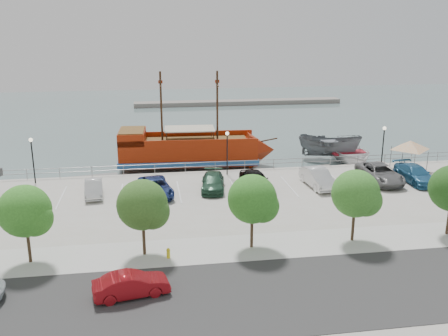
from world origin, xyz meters
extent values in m
plane|color=#536665|center=(0.00, 0.00, -1.00)|extent=(160.00, 160.00, 0.00)
cube|color=#323232|center=(0.00, -16.00, 0.01)|extent=(100.00, 8.00, 0.04)
cube|color=#BCBBB8|center=(0.00, -10.00, 0.01)|extent=(100.00, 4.00, 0.05)
cylinder|color=gray|center=(0.00, 7.80, 0.95)|extent=(50.00, 0.06, 0.06)
cylinder|color=gray|center=(0.00, 7.80, 0.55)|extent=(50.00, 0.06, 0.06)
cube|color=gray|center=(10.00, 55.00, -0.60)|extent=(40.00, 3.00, 0.80)
cube|color=#952107|center=(-3.25, 13.06, 0.74)|extent=(14.87, 5.35, 2.38)
cube|color=#25579A|center=(-3.25, 13.06, -0.04)|extent=(15.16, 5.64, 0.55)
cone|color=#952107|center=(4.79, 12.63, 0.74)|extent=(3.16, 4.54, 4.39)
cube|color=#952107|center=(-9.20, 13.38, 2.57)|extent=(2.99, 4.72, 1.28)
cube|color=brown|center=(-9.20, 13.38, 3.26)|extent=(2.78, 4.34, 0.11)
cube|color=brown|center=(-2.80, 13.04, 1.98)|extent=(12.10, 4.66, 0.14)
cube|color=#952107|center=(-3.14, 15.26, 2.25)|extent=(14.64, 0.96, 0.64)
cube|color=#952107|center=(-3.37, 10.87, 2.25)|extent=(14.64, 0.96, 0.64)
cylinder|color=#382111|center=(-0.05, 12.89, 5.68)|extent=(0.23, 0.23, 7.51)
cylinder|color=#382111|center=(-6.00, 13.21, 5.68)|extent=(0.23, 0.23, 7.51)
cylinder|color=#382111|center=(-0.05, 12.89, 7.97)|extent=(0.27, 2.75, 0.13)
cylinder|color=#382111|center=(-6.00, 13.21, 7.97)|extent=(0.27, 2.75, 0.13)
cube|color=beige|center=(-3.07, 13.05, 3.30)|extent=(5.49, 3.76, 0.11)
cylinder|color=#382111|center=(5.43, 12.60, 1.84)|extent=(2.28, 0.27, 0.54)
imported|color=slate|center=(13.03, 13.57, 0.38)|extent=(7.59, 5.71, 2.77)
imported|color=white|center=(15.03, 12.44, -0.17)|extent=(5.89, 8.14, 1.66)
cube|color=slate|center=(-14.20, 9.20, -0.80)|extent=(7.41, 3.34, 0.41)
cube|color=#67635C|center=(8.89, 9.20, -0.82)|extent=(6.57, 2.77, 0.36)
cube|color=gray|center=(14.74, 9.20, -0.79)|extent=(7.66, 3.33, 0.42)
cylinder|color=slate|center=(17.01, 6.59, 1.10)|extent=(0.07, 0.07, 2.20)
cylinder|color=slate|center=(19.60, 6.43, 1.10)|extent=(0.07, 0.07, 2.20)
cylinder|color=slate|center=(16.85, 4.00, 1.10)|extent=(0.07, 0.07, 2.20)
cylinder|color=slate|center=(19.44, 3.84, 1.10)|extent=(0.07, 0.07, 2.20)
pyramid|color=silver|center=(18.23, 5.22, 3.04)|extent=(4.44, 4.44, 0.90)
imported|color=maroon|center=(-8.69, -15.00, 0.68)|extent=(4.30, 2.18, 1.35)
cylinder|color=yellow|center=(-6.51, -10.80, 0.28)|extent=(0.23, 0.23, 0.57)
sphere|color=yellow|center=(-6.51, -10.80, 0.59)|extent=(0.25, 0.25, 0.25)
cylinder|color=black|center=(-18.00, 6.50, 2.00)|extent=(0.12, 0.12, 4.00)
sphere|color=#FFF2CC|center=(-18.00, 6.50, 4.10)|extent=(0.36, 0.36, 0.36)
cylinder|color=black|center=(0.00, 6.50, 2.00)|extent=(0.12, 0.12, 4.00)
sphere|color=#FFF2CC|center=(0.00, 6.50, 4.10)|extent=(0.36, 0.36, 0.36)
cylinder|color=black|center=(16.00, 6.50, 2.00)|extent=(0.12, 0.12, 4.00)
sphere|color=#FFF2CC|center=(16.00, 6.50, 4.10)|extent=(0.36, 0.36, 0.36)
cylinder|color=#473321|center=(-15.00, -10.00, 1.10)|extent=(0.20, 0.20, 2.20)
sphere|color=#317222|center=(-15.00, -10.00, 3.40)|extent=(3.20, 3.20, 3.20)
sphere|color=#317222|center=(-14.40, -10.30, 3.00)|extent=(2.20, 2.20, 2.20)
cylinder|color=#473321|center=(-8.00, -10.00, 1.10)|extent=(0.20, 0.20, 2.20)
sphere|color=#2F551E|center=(-8.00, -10.00, 3.40)|extent=(3.20, 3.20, 3.20)
sphere|color=#2F551E|center=(-7.40, -10.30, 3.00)|extent=(2.20, 2.20, 2.20)
cylinder|color=#473321|center=(-1.00, -10.00, 1.10)|extent=(0.20, 0.20, 2.20)
sphere|color=#2D6C20|center=(-1.00, -10.00, 3.40)|extent=(3.20, 3.20, 3.20)
sphere|color=#2D6C20|center=(-0.40, -10.30, 3.00)|extent=(2.20, 2.20, 2.20)
cylinder|color=#473321|center=(6.00, -10.00, 1.10)|extent=(0.20, 0.20, 2.20)
sphere|color=#347025|center=(6.00, -10.00, 3.40)|extent=(3.20, 3.20, 3.20)
sphere|color=#347025|center=(6.60, -10.30, 3.00)|extent=(2.20, 2.20, 2.20)
cylinder|color=#473321|center=(13.00, -10.00, 1.10)|extent=(0.20, 0.20, 2.20)
imported|color=silver|center=(-12.28, 2.07, 0.69)|extent=(1.82, 4.29, 1.38)
imported|color=navy|center=(-7.04, 1.41, 0.73)|extent=(3.30, 5.62, 1.47)
imported|color=#264E37|center=(-1.98, 2.10, 0.71)|extent=(2.69, 5.11, 1.41)
imported|color=black|center=(1.87, 1.90, 0.80)|extent=(2.63, 4.94, 1.60)
imported|color=silver|center=(7.50, 1.54, 0.83)|extent=(2.15, 5.17, 1.66)
imported|color=slate|center=(13.68, 1.99, 0.83)|extent=(2.84, 6.04, 1.67)
imported|color=#25608B|center=(16.88, 1.41, 0.78)|extent=(2.39, 5.46, 1.56)
camera|label=1|loc=(-7.38, -39.57, 14.32)|focal=40.00mm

